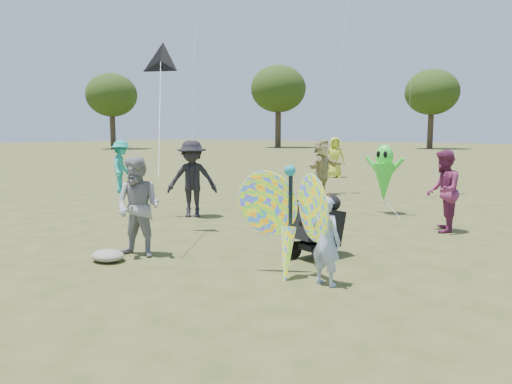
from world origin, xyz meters
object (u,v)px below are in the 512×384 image
Objects in this scene: crowd_e at (443,191)px; alien_kite at (384,175)px; child_girl at (326,241)px; jogging_stroller at (319,220)px; crowd_g at (335,157)px; crowd_i at (122,166)px; crowd_b at (192,179)px; adult_man at (138,207)px; butterfly_kite at (289,220)px; crowd_d at (322,167)px.

alien_kite is (-1.87, 1.38, 0.12)m from crowd_e.
child_girl is 6.25m from alien_kite.
crowd_g is at bearing 133.16° from jogging_stroller.
crowd_b is at bearing -148.17° from crowd_i.
adult_man reaches higher than jogging_stroller.
butterfly_kite is at bearing -25.11° from crowd_e.
crowd_g reaches higher than crowd_i.
child_girl is 3.27m from adult_man.
crowd_d is 1.00× the size of butterfly_kite.
crowd_i is at bearing -171.68° from alien_kite.
crowd_b is at bearing 149.09° from butterfly_kite.
alien_kite reaches higher than child_girl.
crowd_g is 1.03× the size of alien_kite.
adult_man is at bearing -113.26° from crowd_g.
child_girl is 0.63m from butterfly_kite.
crowd_i is (-5.63, -3.56, -0.03)m from crowd_d.
jogging_stroller is 4.82m from alien_kite.
crowd_g is 9.75m from alien_kite.
crowd_b is 1.66× the size of jogging_stroller.
adult_man is 0.95× the size of alien_kite.
crowd_d is at bearing 135.32° from jogging_stroller.
alien_kite is at bearing -142.60° from crowd_e.
adult_man is 15.03m from crowd_g.
butterfly_kite is (6.80, -13.93, -0.07)m from crowd_g.
alien_kite is (-1.13, 6.00, 0.15)m from butterfly_kite.
crowd_g is (-7.40, 13.92, 0.29)m from child_girl.
adult_man is at bearing -49.31° from crowd_e.
jogging_stroller is (9.60, -3.45, -0.27)m from crowd_i.
crowd_b is 4.76m from alien_kite.
crowd_i is (-3.04, -9.20, -0.01)m from crowd_g.
child_girl is 9.58m from crowd_d.
jogging_stroller is 0.62× the size of butterfly_kite.
butterfly_kite is (4.62, -2.77, -0.10)m from crowd_b.
crowd_i is 8.80m from alien_kite.
child_girl is at bearing -145.53° from crowd_d.
crowd_g is 9.69m from crowd_i.
crowd_g is (-4.17, 14.44, 0.06)m from adult_man.
crowd_b is at bearing 176.99° from jogging_stroller.
crowd_d reaches higher than butterfly_kite.
butterfly_kite is 1.04× the size of alien_kite.
crowd_d is at bearing 143.42° from alien_kite.
crowd_d is (-1.59, 8.80, 0.08)m from adult_man.
butterfly_kite is at bearing -148.74° from crowd_d.
crowd_g reaches higher than butterfly_kite.
jogging_stroller is 0.64× the size of alien_kite.
alien_kite reaches higher than adult_man.
crowd_d reaches higher than adult_man.
jogging_stroller is at bearing -101.96° from crowd_g.
crowd_i is at bearing -106.70° from crowd_e.
crowd_d is 1.02× the size of crowd_g.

